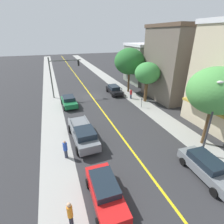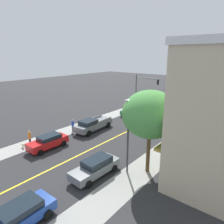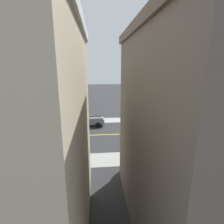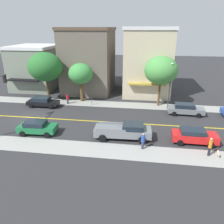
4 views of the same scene
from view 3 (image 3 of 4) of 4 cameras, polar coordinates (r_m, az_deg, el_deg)
The scene contains 22 objects.
ground_plane at distance 26.76m, azimuth 19.26°, elevation -6.26°, with size 140.00×140.00×0.00m, color #2D2D30.
sidewalk_left at distance 21.43m, azimuth 26.63°, elevation -12.38°, with size 2.78×126.00×0.01m, color #9E9E99.
sidewalk_right at distance 32.57m, azimuth 14.53°, elevation -2.16°, with size 2.78×126.00×0.01m, color #9E9E99.
road_centerline_stripe at distance 26.76m, azimuth 19.26°, elevation -6.25°, with size 0.20×126.00×0.00m, color yellow.
tan_rowhouse at distance 10.78m, azimuth 29.63°, elevation -6.59°, with size 10.76×8.62×11.25m.
brick_apartment_block at distance 9.98m, azimuth -32.06°, elevation -8.30°, with size 11.65×8.10×11.34m.
street_tree_left_near at distance 16.81m, azimuth 15.25°, elevation -2.22°, with size 3.79×3.79×6.11m.
street_tree_right_corner at distance 17.18m, azimuth -26.88°, elevation 0.34°, with size 4.82×4.82×7.47m.
street_tree_left_far at distance 19.54m, azimuth 30.21°, elevation 1.73°, with size 5.27×5.27×7.74m.
fire_hydrant at distance 22.22m, azimuth 27.49°, elevation -10.43°, with size 0.44×0.24×0.78m.
parking_meter at distance 19.13m, azimuth 6.81°, elevation -11.10°, with size 0.12×0.18×1.37m.
traffic_light_mast at distance 30.39m, azimuth 19.01°, elevation 4.74°, with size 5.08×0.32×6.61m.
street_lamp at distance 19.18m, azimuth -28.57°, elevation -2.43°, with size 0.70×0.36×6.74m.
red_sedan_right_curb at distance 29.37m, azimuth -23.50°, elevation -3.13°, with size 1.99×4.55×1.54m.
grey_sedan_left_curb at distance 22.73m, azimuth -30.78°, elevation -9.14°, with size 2.09×4.84×1.55m.
black_sedan_left_curb at distance 23.06m, azimuth 23.86°, elevation -8.06°, with size 1.99×4.68×1.46m.
green_sedan_right_curb at distance 29.14m, azimuth 10.46°, elevation -2.32°, with size 2.21×4.29×1.48m.
grey_pickup_truck at distance 27.92m, azimuth -9.28°, elevation -2.77°, with size 2.42×6.14×1.75m.
pedestrian_blue_shirt at distance 29.96m, azimuth -12.86°, elevation -1.74°, with size 0.36×0.36×1.72m.
pedestrian_red_shirt at distance 20.18m, azimuth 17.97°, elevation -10.48°, with size 0.37×0.37×1.64m.
pedestrian_orange_shirt at distance 31.68m, azimuth -23.91°, elevation -1.55°, with size 0.31×0.31×1.86m.
small_dog at distance 32.22m, azimuth -25.09°, elevation -2.64°, with size 0.72×0.32×0.54m.
Camera 3 is at (-22.64, 10.89, 9.20)m, focal length 28.06 mm.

